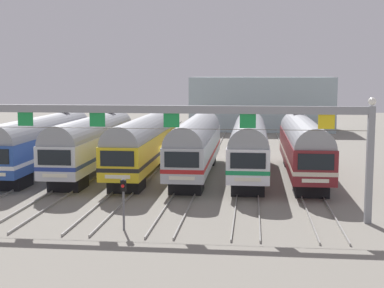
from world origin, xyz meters
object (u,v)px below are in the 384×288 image
Objects in this scene: commuter_train_silver at (93,142)px; commuter_train_stainless at (196,143)px; commuter_train_maroon at (303,145)px; commuter_train_blue at (43,141)px; catenary_gantry at (134,125)px; commuter_train_yellow at (144,142)px; yard_signal_mast at (123,194)px; commuter_train_white at (249,144)px.

commuter_train_stainless is (8.59, -0.00, -0.00)m from commuter_train_silver.
commuter_train_silver is 1.00× the size of commuter_train_maroon.
commuter_train_maroon is at bearing 0.00° from commuter_train_silver.
catenary_gantry is at bearing -51.49° from commuter_train_blue.
commuter_train_yellow is 16.55m from yard_signal_mast.
commuter_train_blue reaches higher than yard_signal_mast.
catenary_gantry is 4.50m from yard_signal_mast.
commuter_train_yellow is at bearing -0.03° from commuter_train_blue.
commuter_train_blue is at bearing 179.99° from commuter_train_white.
commuter_train_stainless is at bearing -0.03° from commuter_train_silver.
yard_signal_mast is at bearing -90.00° from catenary_gantry.
commuter_train_silver is 6.55× the size of yard_signal_mast.
commuter_train_stainless is at bearing -179.97° from commuter_train_maroon.
catenary_gantry is (10.74, -13.50, 2.68)m from commuter_train_blue.
commuter_train_silver is 1.00× the size of commuter_train_white.
commuter_train_stainless is 16.55m from yard_signal_mast.
catenary_gantry reaches higher than commuter_train_white.
commuter_train_stainless is 4.30m from commuter_train_white.
commuter_train_blue is at bearing 180.00° from commuter_train_silver.
catenary_gantry is (2.15, -13.49, 2.68)m from commuter_train_yellow.
catenary_gantry is (-10.74, -13.50, 2.68)m from commuter_train_maroon.
commuter_train_maroon is at bearing 0.02° from commuter_train_yellow.
commuter_train_yellow is 12.89m from commuter_train_maroon.
commuter_train_blue reaches higher than commuter_train_stainless.
commuter_train_yellow is 4.30m from commuter_train_stainless.
commuter_train_stainless is at bearing 0.00° from commuter_train_yellow.
catenary_gantry is at bearing -99.05° from commuter_train_stainless.
commuter_train_white is (8.59, 0.00, 0.00)m from commuter_train_yellow.
commuter_train_blue is 21.48m from commuter_train_maroon.
commuter_train_silver is (4.30, 0.00, 0.00)m from commuter_train_blue.
commuter_train_yellow is 0.68× the size of catenary_gantry.
commuter_train_silver is 1.00× the size of commuter_train_yellow.
commuter_train_maroon is 19.62m from yard_signal_mast.
catenary_gantry is at bearing 90.00° from yard_signal_mast.
commuter_train_stainless reaches higher than yard_signal_mast.
commuter_train_silver is at bearing 180.00° from commuter_train_maroon.
commuter_train_silver is 0.68× the size of catenary_gantry.
commuter_train_maroon is 6.55× the size of yard_signal_mast.
commuter_train_blue and commuter_train_silver have the same top height.
commuter_train_yellow is at bearing -179.98° from commuter_train_maroon.
catenary_gantry reaches higher than yard_signal_mast.
commuter_train_blue is 17.19m from commuter_train_white.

